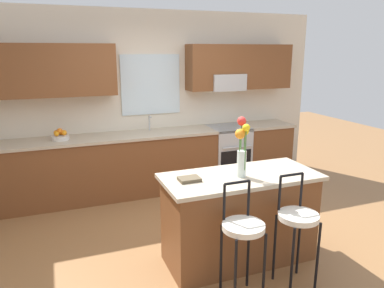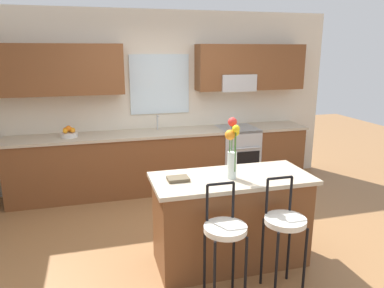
% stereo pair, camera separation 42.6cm
% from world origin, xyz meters
% --- Properties ---
extents(ground_plane, '(14.00, 14.00, 0.00)m').
position_xyz_m(ground_plane, '(0.00, 0.00, 0.00)').
color(ground_plane, olive).
extents(back_wall_assembly, '(5.60, 0.50, 2.70)m').
position_xyz_m(back_wall_assembly, '(0.02, 1.98, 1.51)').
color(back_wall_assembly, beige).
rests_on(back_wall_assembly, ground).
extents(counter_run, '(4.56, 0.64, 0.92)m').
position_xyz_m(counter_run, '(-0.00, 1.70, 0.47)').
color(counter_run, brown).
rests_on(counter_run, ground).
extents(sink_faucet, '(0.02, 0.13, 0.23)m').
position_xyz_m(sink_faucet, '(-0.07, 1.84, 1.06)').
color(sink_faucet, '#B7BABC').
rests_on(sink_faucet, counter_run).
extents(oven_range, '(0.60, 0.64, 0.92)m').
position_xyz_m(oven_range, '(1.18, 1.68, 0.46)').
color(oven_range, '#B7BABC').
rests_on(oven_range, ground).
extents(kitchen_island, '(1.56, 0.71, 0.92)m').
position_xyz_m(kitchen_island, '(0.25, -0.48, 0.46)').
color(kitchen_island, brown).
rests_on(kitchen_island, ground).
extents(bar_stool_near, '(0.36, 0.36, 1.04)m').
position_xyz_m(bar_stool_near, '(-0.03, -1.04, 0.64)').
color(bar_stool_near, black).
rests_on(bar_stool_near, ground).
extents(bar_stool_middle, '(0.36, 0.36, 1.04)m').
position_xyz_m(bar_stool_middle, '(0.52, -1.04, 0.64)').
color(bar_stool_middle, black).
rests_on(bar_stool_middle, ground).
extents(flower_vase, '(0.14, 0.17, 0.58)m').
position_xyz_m(flower_vase, '(0.23, -0.52, 1.23)').
color(flower_vase, silver).
rests_on(flower_vase, kitchen_island).
extents(cookbook, '(0.20, 0.15, 0.03)m').
position_xyz_m(cookbook, '(-0.29, -0.45, 0.94)').
color(cookbook, brown).
rests_on(cookbook, kitchen_island).
extents(fruit_bowl_oranges, '(0.24, 0.24, 0.16)m').
position_xyz_m(fruit_bowl_oranges, '(-1.37, 1.70, 0.98)').
color(fruit_bowl_oranges, silver).
rests_on(fruit_bowl_oranges, counter_run).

